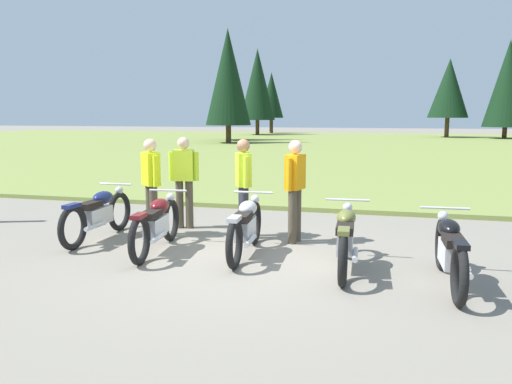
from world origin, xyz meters
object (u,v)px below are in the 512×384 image
Objects in this scene: motorcycle_maroon at (157,223)px; rider_near_row_end at (243,182)px; motorcycle_olive at (345,238)px; rider_with_back_turned at (184,177)px; motorcycle_navy at (98,214)px; rider_checking_bike at (295,185)px; rider_in_hivis_vest at (151,181)px; motorcycle_black at (450,251)px; motorcycle_silver at (246,226)px.

rider_near_row_end is (1.02, 1.23, 0.51)m from motorcycle_maroon.
rider_with_back_turned is (-3.08, 1.89, 0.51)m from motorcycle_olive.
rider_checking_bike reaches higher than motorcycle_navy.
motorcycle_maroon is 1.68m from rider_near_row_end.
rider_checking_bike is at bearing -14.92° from rider_with_back_turned.
rider_with_back_turned is (0.31, 0.72, 0.00)m from rider_in_hivis_vest.
rider_in_hivis_vest reaches higher than motorcycle_black.
motorcycle_silver is at bearing -22.88° from rider_in_hivis_vest.
motorcycle_navy is at bearing -161.97° from rider_near_row_end.
rider_checking_bike reaches higher than motorcycle_maroon.
motorcycle_black is at bearing -30.01° from rider_near_row_end.
rider_in_hivis_vest reaches higher than motorcycle_silver.
motorcycle_maroon is 1.26× the size of rider_in_hivis_vest.
motorcycle_olive is (2.86, -0.23, 0.00)m from motorcycle_maroon.
motorcycle_olive is 1.26× the size of rider_checking_bike.
motorcycle_black is at bearing -36.87° from rider_checking_bike.
motorcycle_maroon is at bearing -82.37° from rider_with_back_turned.
motorcycle_maroon is at bearing -150.57° from rider_checking_bike.
rider_near_row_end reaches higher than motorcycle_black.
motorcycle_silver is at bearing 6.02° from motorcycle_maroon.
motorcycle_olive is at bearing -14.07° from motorcycle_silver.
rider_with_back_turned is (-1.59, 1.52, 0.51)m from motorcycle_silver.
rider_checking_bike is (-0.93, 1.32, 0.51)m from motorcycle_olive.
rider_near_row_end is at bearing 141.53° from motorcycle_olive.
rider_near_row_end is (-0.34, 1.09, 0.51)m from motorcycle_silver.
rider_near_row_end and rider_in_hivis_vest have the same top height.
rider_checking_bike is 2.23m from rider_with_back_turned.
rider_with_back_turned is (-4.37, 2.24, 0.51)m from motorcycle_black.
rider_in_hivis_vest is 1.00× the size of rider_with_back_turned.
rider_with_back_turned is at bearing 97.63° from motorcycle_maroon.
rider_in_hivis_vest is at bearing -176.62° from rider_checking_bike.
rider_with_back_turned is (1.06, 1.18, 0.51)m from motorcycle_navy.
rider_in_hivis_vest is (-0.53, 0.94, 0.51)m from motorcycle_maroon.
motorcycle_black is (4.15, -0.58, 0.00)m from motorcycle_maroon.
rider_with_back_turned is at bearing 136.30° from motorcycle_silver.
motorcycle_black is at bearing -7.91° from motorcycle_maroon.
motorcycle_black is 4.94m from rider_with_back_turned.
rider_with_back_turned is at bearing 48.16° from motorcycle_navy.
rider_in_hivis_vest is (-3.39, 1.17, 0.51)m from motorcycle_olive.
rider_with_back_turned reaches higher than motorcycle_silver.
motorcycle_maroon is 1.26× the size of rider_near_row_end.
motorcycle_maroon is 1.26× the size of rider_with_back_turned.
motorcycle_maroon is (1.28, -0.48, 0.00)m from motorcycle_navy.
motorcycle_olive is (4.14, -0.71, 0.00)m from motorcycle_navy.
rider_near_row_end is at bearing -19.16° from rider_with_back_turned.
motorcycle_silver is 2.12m from rider_in_hivis_vest.
motorcycle_maroon is 1.37m from motorcycle_silver.
rider_near_row_end reaches higher than motorcycle_navy.
rider_checking_bike is at bearing 29.43° from motorcycle_maroon.
rider_checking_bike and rider_in_hivis_vest have the same top height.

